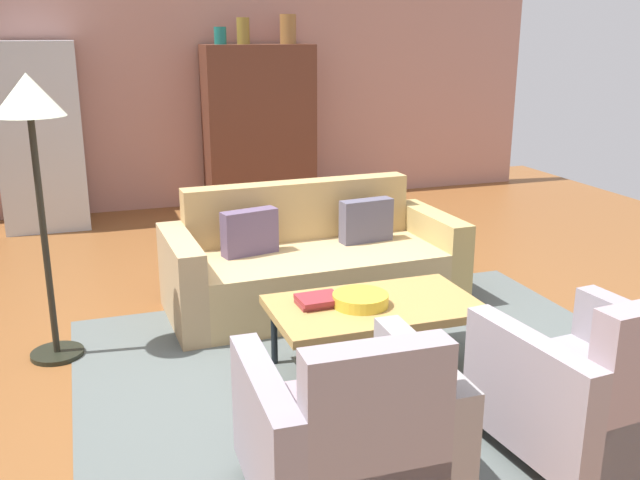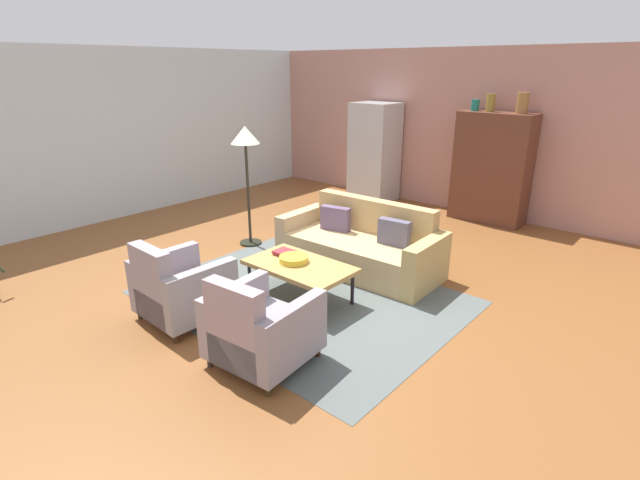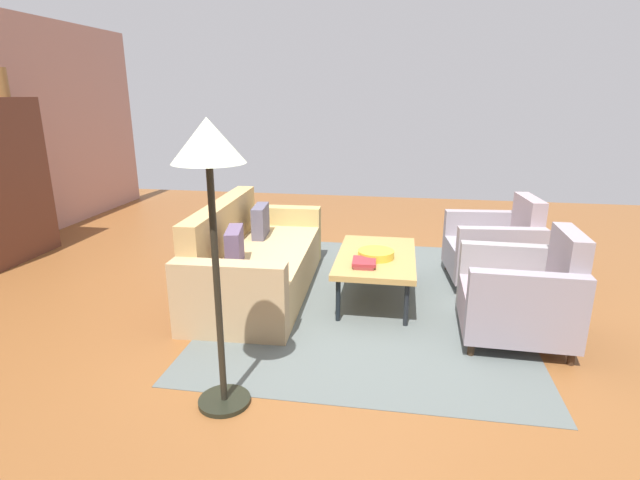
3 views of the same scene
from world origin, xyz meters
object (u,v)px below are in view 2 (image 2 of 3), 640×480
object	(u,v)px
armchair_left	(178,290)
fruit_bowl	(294,259)
floor_lamp	(246,146)
book_stack	(285,253)
cabinet	(492,168)
coffee_table	(300,267)
vase_round	(491,103)
armchair_right	(258,331)
couch	(362,247)
vase_small	(523,103)
vase_tall	(475,105)
refrigerator	(374,152)

from	to	relation	value
armchair_left	fruit_bowl	xyz separation A→B (m)	(0.51, 1.17, 0.12)
floor_lamp	fruit_bowl	bearing A→B (deg)	-25.95
armchair_left	floor_lamp	world-z (taller)	floor_lamp
book_stack	cabinet	size ratio (longest dim) A/B	0.14
coffee_table	vase_round	bearing A→B (deg)	86.69
armchair_right	book_stack	xyz separation A→B (m)	(-0.92, 1.25, 0.11)
couch	armchair_right	distance (m)	2.43
book_stack	vase_round	distance (m)	4.44
vase_small	couch	bearing A→B (deg)	-103.79
coffee_table	vase_small	xyz separation A→B (m)	(0.74, 4.23, 1.57)
book_stack	vase_tall	world-z (taller)	vase_tall
book_stack	refrigerator	distance (m)	4.37
floor_lamp	coffee_table	bearing A→B (deg)	-24.80
vase_tall	vase_round	xyz separation A→B (m)	(0.25, 0.00, 0.05)
vase_round	vase_tall	bearing A→B (deg)	180.00
floor_lamp	vase_small	bearing A→B (deg)	53.46
coffee_table	vase_round	world-z (taller)	vase_round
armchair_right	floor_lamp	bearing A→B (deg)	134.88
vase_tall	fruit_bowl	bearing A→B (deg)	-91.14
book_stack	refrigerator	size ratio (longest dim) A/B	0.14
cabinet	floor_lamp	xyz separation A→B (m)	(-2.18, -3.41, 0.54)
armchair_right	cabinet	xyz separation A→B (m)	(-0.21, 5.40, 0.56)
armchair_right	floor_lamp	size ratio (longest dim) A/B	0.51
fruit_bowl	vase_tall	bearing A→B (deg)	88.86
vase_small	armchair_left	bearing A→B (deg)	-104.00
book_stack	vase_round	xyz separation A→B (m)	(0.56, 4.14, 1.48)
coffee_table	armchair_left	distance (m)	1.31
couch	armchair_right	world-z (taller)	armchair_right
book_stack	floor_lamp	bearing A→B (deg)	153.38
vase_round	floor_lamp	bearing A→B (deg)	-120.72
cabinet	vase_small	xyz separation A→B (m)	(0.35, -0.00, 1.06)
vase_small	refrigerator	bearing A→B (deg)	-177.83
couch	vase_round	bearing A→B (deg)	-96.64
couch	vase_small	distance (m)	3.55
armchair_left	floor_lamp	distance (m)	2.56
armchair_left	fruit_bowl	bearing A→B (deg)	67.69
vase_round	vase_small	xyz separation A→B (m)	(0.50, 0.00, 0.02)
book_stack	cabinet	xyz separation A→B (m)	(0.71, 4.15, 0.45)
book_stack	coffee_table	bearing A→B (deg)	-15.55
armchair_left	vase_round	bearing A→B (deg)	82.48
vase_small	refrigerator	world-z (taller)	vase_small
book_stack	cabinet	bearing A→B (deg)	80.33
vase_small	refrigerator	xyz separation A→B (m)	(-2.63, -0.10, -1.03)
vase_tall	coffee_table	bearing A→B (deg)	-89.92
armchair_right	book_stack	bearing A→B (deg)	120.93
fruit_bowl	armchair_left	bearing A→B (deg)	-113.70
armchair_left	floor_lamp	xyz separation A→B (m)	(-1.18, 1.99, 1.10)
refrigerator	floor_lamp	distance (m)	3.35
armchair_right	vase_tall	distance (m)	5.65
refrigerator	vase_small	bearing A→B (deg)	2.17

